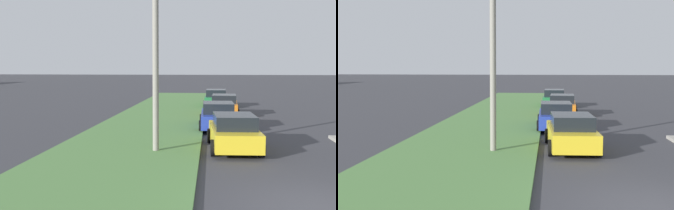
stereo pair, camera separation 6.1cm
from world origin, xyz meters
The scene contains 7 objects.
ground centered at (0.00, 0.00, 0.00)m, with size 300.00×300.00×0.00m, color #38383D.
grass_median centered at (10.00, 6.08, 0.06)m, with size 60.00×6.00×0.12m, color #517F42.
parked_car_yellow centered at (6.89, 1.73, 0.72)m, with size 4.40×2.21×1.47m.
parked_car_blue centered at (12.31, 2.29, 0.72)m, with size 4.32×2.06×1.47m.
parked_car_orange centered at (18.38, 1.78, 0.72)m, with size 4.37×2.16×1.47m.
parked_car_green centered at (24.46, 2.26, 0.72)m, with size 4.34×2.10×1.47m.
streetlight centered at (5.75, 4.47, 4.39)m, with size 0.73×2.86×7.50m.
Camera 2 is at (-9.71, 2.61, 3.42)m, focal length 43.25 mm.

